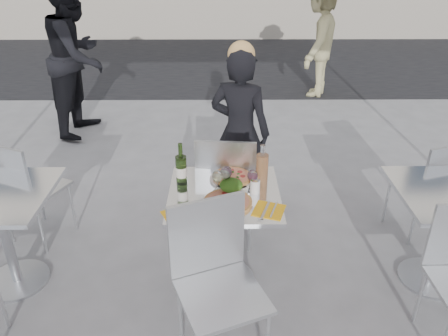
{
  "coord_description": "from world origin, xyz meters",
  "views": [
    {
      "loc": [
        -0.02,
        -2.43,
        2.22
      ],
      "look_at": [
        0.0,
        0.15,
        0.85
      ],
      "focal_mm": 35.0,
      "sensor_mm": 36.0,
      "label": 1
    }
  ],
  "objects_px": {
    "chair_far": "(227,182)",
    "napkin_left": "(179,215)",
    "salad_plate": "(231,186)",
    "pedestrian_a": "(77,56)",
    "side_chair_lfar": "(24,185)",
    "pizza_near": "(228,202)",
    "sugar_shaker": "(255,185)",
    "wineglass_red_b": "(252,176)",
    "side_chair_rfar": "(432,182)",
    "wine_bottle": "(181,168)",
    "woman_diner": "(240,132)",
    "napkin_right": "(269,210)",
    "carafe": "(262,169)",
    "wineglass_white_b": "(225,174)",
    "pedestrian_b": "(319,40)",
    "wineglass_white_a": "(217,177)",
    "main_table": "(224,219)",
    "wineglass_red_a": "(227,173)",
    "chair_near": "(215,271)",
    "side_table_right": "(446,218)",
    "side_table_left": "(1,220)",
    "pizza_far": "(232,178)"
  },
  "relations": [
    {
      "from": "chair_near",
      "to": "salad_plate",
      "type": "xyz_separation_m",
      "value": [
        0.1,
        0.58,
        0.21
      ]
    },
    {
      "from": "woman_diner",
      "to": "napkin_right",
      "type": "relative_size",
      "value": 6.35
    },
    {
      "from": "woman_diner",
      "to": "pizza_far",
      "type": "distance_m",
      "value": 0.88
    },
    {
      "from": "pedestrian_b",
      "to": "wineglass_white_a",
      "type": "bearing_deg",
      "value": 4.01
    },
    {
      "from": "side_chair_rfar",
      "to": "wineglass_white_b",
      "type": "bearing_deg",
      "value": -0.88
    },
    {
      "from": "wineglass_white_b",
      "to": "napkin_left",
      "type": "bearing_deg",
      "value": -131.54
    },
    {
      "from": "side_chair_lfar",
      "to": "pizza_near",
      "type": "height_order",
      "value": "side_chair_lfar"
    },
    {
      "from": "chair_far",
      "to": "pedestrian_a",
      "type": "height_order",
      "value": "pedestrian_a"
    },
    {
      "from": "chair_far",
      "to": "salad_plate",
      "type": "relative_size",
      "value": 4.38
    },
    {
      "from": "side_chair_rfar",
      "to": "carafe",
      "type": "xyz_separation_m",
      "value": [
        -1.39,
        -0.44,
        0.35
      ]
    },
    {
      "from": "wine_bottle",
      "to": "wineglass_red_a",
      "type": "xyz_separation_m",
      "value": [
        0.3,
        -0.06,
        -0.0
      ]
    },
    {
      "from": "side_table_left",
      "to": "woman_diner",
      "type": "xyz_separation_m",
      "value": [
        1.64,
        1.04,
        0.19
      ]
    },
    {
      "from": "salad_plate",
      "to": "napkin_right",
      "type": "xyz_separation_m",
      "value": [
        0.22,
        -0.23,
        -0.03
      ]
    },
    {
      "from": "napkin_left",
      "to": "chair_far",
      "type": "bearing_deg",
      "value": 40.18
    },
    {
      "from": "pedestrian_b",
      "to": "wineglass_white_b",
      "type": "distance_m",
      "value": 4.46
    },
    {
      "from": "wineglass_white_b",
      "to": "wineglass_red_a",
      "type": "relative_size",
      "value": 1.0
    },
    {
      "from": "main_table",
      "to": "wineglass_white_b",
      "type": "xyz_separation_m",
      "value": [
        0.01,
        0.05,
        0.32
      ]
    },
    {
      "from": "chair_far",
      "to": "pedestrian_b",
      "type": "bearing_deg",
      "value": -105.36
    },
    {
      "from": "side_chair_lfar",
      "to": "salad_plate",
      "type": "bearing_deg",
      "value": -172.09
    },
    {
      "from": "napkin_left",
      "to": "side_chair_lfar",
      "type": "bearing_deg",
      "value": 122.25
    },
    {
      "from": "wine_bottle",
      "to": "carafe",
      "type": "xyz_separation_m",
      "value": [
        0.53,
        -0.02,
        0.0
      ]
    },
    {
      "from": "side_table_right",
      "to": "wineglass_red_b",
      "type": "bearing_deg",
      "value": 179.31
    },
    {
      "from": "side_chair_rfar",
      "to": "wineglass_red_b",
      "type": "distance_m",
      "value": 1.59
    },
    {
      "from": "chair_near",
      "to": "side_chair_rfar",
      "type": "bearing_deg",
      "value": 11.22
    },
    {
      "from": "side_table_right",
      "to": "salad_plate",
      "type": "distance_m",
      "value": 1.47
    },
    {
      "from": "chair_near",
      "to": "pizza_near",
      "type": "distance_m",
      "value": 0.47
    },
    {
      "from": "wineglass_white_a",
      "to": "wineglass_red_b",
      "type": "bearing_deg",
      "value": 1.88
    },
    {
      "from": "pedestrian_a",
      "to": "pizza_far",
      "type": "bearing_deg",
      "value": -137.5
    },
    {
      "from": "pedestrian_a",
      "to": "wineglass_white_b",
      "type": "bearing_deg",
      "value": -139.38
    },
    {
      "from": "pedestrian_b",
      "to": "side_chair_rfar",
      "type": "bearing_deg",
      "value": 26.31
    },
    {
      "from": "chair_near",
      "to": "woman_diner",
      "type": "height_order",
      "value": "woman_diner"
    },
    {
      "from": "woman_diner",
      "to": "wineglass_red_a",
      "type": "bearing_deg",
      "value": 103.22
    },
    {
      "from": "main_table",
      "to": "pizza_far",
      "type": "relative_size",
      "value": 2.43
    },
    {
      "from": "wineglass_red_a",
      "to": "napkin_right",
      "type": "bearing_deg",
      "value": -47.76
    },
    {
      "from": "chair_near",
      "to": "wineglass_red_a",
      "type": "relative_size",
      "value": 6.22
    },
    {
      "from": "chair_far",
      "to": "napkin_left",
      "type": "relative_size",
      "value": 3.97
    },
    {
      "from": "side_table_right",
      "to": "side_chair_rfar",
      "type": "relative_size",
      "value": 0.86
    },
    {
      "from": "side_chair_lfar",
      "to": "wineglass_red_a",
      "type": "bearing_deg",
      "value": -170.74
    },
    {
      "from": "sugar_shaker",
      "to": "wineglass_red_b",
      "type": "height_order",
      "value": "wineglass_red_b"
    },
    {
      "from": "side_chair_lfar",
      "to": "salad_plate",
      "type": "height_order",
      "value": "side_chair_lfar"
    },
    {
      "from": "carafe",
      "to": "wineglass_red_b",
      "type": "distance_m",
      "value": 0.11
    },
    {
      "from": "main_table",
      "to": "wineglass_red_b",
      "type": "distance_m",
      "value": 0.37
    },
    {
      "from": "side_chair_rfar",
      "to": "wine_bottle",
      "type": "distance_m",
      "value": 2.0
    },
    {
      "from": "wineglass_red_a",
      "to": "napkin_left",
      "type": "height_order",
      "value": "wineglass_red_a"
    },
    {
      "from": "carafe",
      "to": "salad_plate",
      "type": "bearing_deg",
      "value": -157.1
    },
    {
      "from": "salad_plate",
      "to": "napkin_left",
      "type": "relative_size",
      "value": 0.91
    },
    {
      "from": "side_table_right",
      "to": "woman_diner",
      "type": "height_order",
      "value": "woman_diner"
    },
    {
      "from": "woman_diner",
      "to": "pizza_near",
      "type": "xyz_separation_m",
      "value": [
        -0.12,
        -1.17,
        0.03
      ]
    },
    {
      "from": "side_table_left",
      "to": "salad_plate",
      "type": "xyz_separation_m",
      "value": [
        1.55,
        0.02,
        0.25
      ]
    },
    {
      "from": "woman_diner",
      "to": "main_table",
      "type": "bearing_deg",
      "value": 102.67
    }
  ]
}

